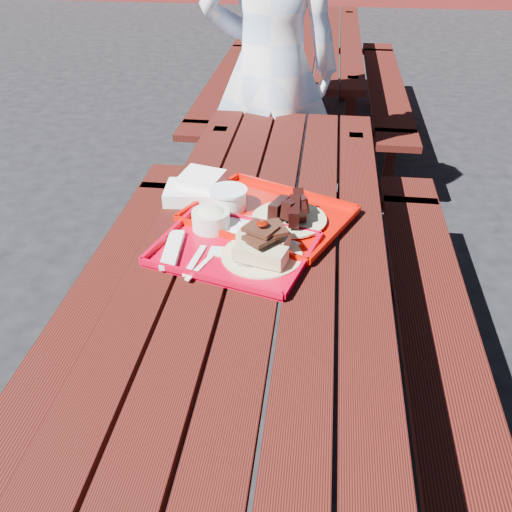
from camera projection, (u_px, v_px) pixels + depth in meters
name	position (u px, v px, depth m)	size (l,w,h in m)	color
ground	(261.00, 417.00, 2.13)	(60.00, 60.00, 0.00)	black
picnic_table_near	(262.00, 298.00, 1.82)	(1.41, 2.40, 0.75)	#42140C
picnic_table_far	(307.00, 64.00, 4.14)	(1.41, 2.40, 0.75)	#42140C
near_tray	(237.00, 240.00, 1.69)	(0.52, 0.45, 0.14)	#BC001C
far_tray	(265.00, 213.00, 1.84)	(0.60, 0.54, 0.08)	#BF0800
white_cloth	(197.00, 189.00, 1.96)	(0.22, 0.18, 0.08)	white
person	(271.00, 71.00, 2.73)	(0.66, 0.44, 1.82)	#BBDAFF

